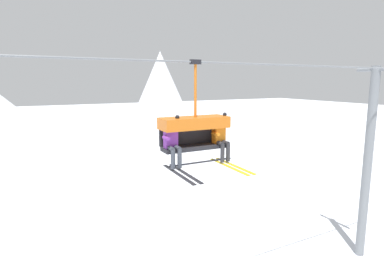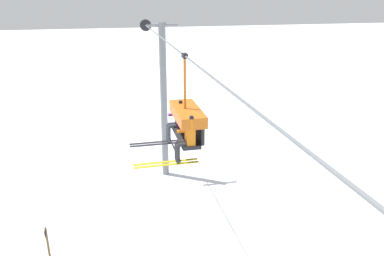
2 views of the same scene
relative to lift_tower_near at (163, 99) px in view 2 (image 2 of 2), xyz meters
The scene contains 6 objects.
lift_tower_near is the anchor object (origin of this frame).
lift_cable 9.89m from the lift_tower_near, ahead, with size 20.22×0.05×0.05m.
chairlift_chair 9.72m from the lift_tower_near, ahead, with size 1.84×0.74×2.63m.
skier_purple 8.99m from the lift_tower_near, ahead, with size 0.48×1.70×1.34m.
skier_orange 10.38m from the lift_tower_near, ahead, with size 0.48×1.70×1.34m.
trail_sign 9.10m from the lift_tower_near, 40.14° to the right, with size 0.36×0.08×1.60m.
Camera 2 is at (11.13, -2.74, 9.73)m, focal length 35.00 mm.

